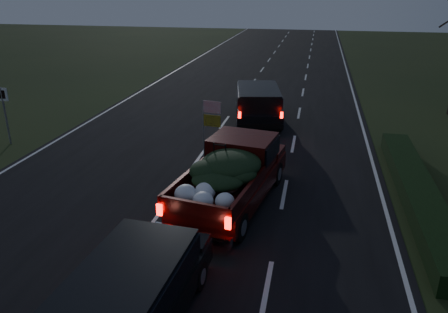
% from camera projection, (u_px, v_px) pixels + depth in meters
% --- Properties ---
extents(ground, '(120.00, 120.00, 0.00)m').
position_uv_depth(ground, '(155.00, 220.00, 12.88)').
color(ground, black).
rests_on(ground, ground).
extents(road_asphalt, '(14.00, 120.00, 0.02)m').
position_uv_depth(road_asphalt, '(155.00, 220.00, 12.88)').
color(road_asphalt, black).
rests_on(road_asphalt, ground).
extents(hedge_row, '(1.00, 10.00, 0.60)m').
position_uv_depth(hedge_row, '(417.00, 191.00, 14.00)').
color(hedge_row, black).
rests_on(hedge_row, ground).
extents(route_sign, '(0.55, 0.08, 2.50)m').
position_uv_depth(route_sign, '(4.00, 107.00, 18.46)').
color(route_sign, gray).
rests_on(route_sign, ground).
extents(pickup_truck, '(2.96, 5.79, 2.90)m').
position_uv_depth(pickup_truck, '(232.00, 171.00, 13.53)').
color(pickup_truck, '#400B08').
rests_on(pickup_truck, ground).
extents(lead_suv, '(2.99, 5.31, 1.44)m').
position_uv_depth(lead_suv, '(258.00, 101.00, 21.67)').
color(lead_suv, black).
rests_on(lead_suv, ground).
extents(rear_suv, '(2.15, 4.58, 1.29)m').
position_uv_depth(rear_suv, '(131.00, 290.00, 8.42)').
color(rear_suv, black).
rests_on(rear_suv, ground).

